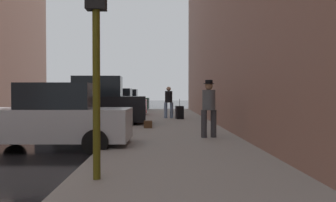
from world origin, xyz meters
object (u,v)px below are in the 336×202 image
at_px(parked_red_hatchback, 114,103).
at_px(duffel_bag, 148,124).
at_px(traffic_light, 96,16).
at_px(parked_dark_green_sedan, 123,101).
at_px(pedestrian_in_jeans, 169,100).
at_px(rolling_suitcase, 180,112).
at_px(pedestrian_with_beanie, 209,106).
at_px(parked_silver_sedan, 53,118).
at_px(parked_black_suv, 95,104).
at_px(fire_hydrant, 138,113).

relative_size(parked_red_hatchback, duffel_bag, 9.61).
relative_size(parked_red_hatchback, traffic_light, 1.18).
relative_size(parked_dark_green_sedan, pedestrian_in_jeans, 2.47).
height_order(pedestrian_in_jeans, rolling_suitcase, pedestrian_in_jeans).
bearing_deg(duffel_bag, traffic_light, -93.71).
height_order(parked_red_hatchback, pedestrian_with_beanie, pedestrian_with_beanie).
height_order(parked_silver_sedan, pedestrian_in_jeans, pedestrian_in_jeans).
height_order(parked_black_suv, traffic_light, traffic_light).
xyz_separation_m(pedestrian_with_beanie, rolling_suitcase, (-0.45, 8.16, -0.65)).
bearing_deg(rolling_suitcase, parked_black_suv, -141.93).
xyz_separation_m(parked_dark_green_sedan, rolling_suitcase, (3.93, -10.14, -0.36)).
bearing_deg(fire_hydrant, parked_silver_sedan, -101.56).
bearing_deg(pedestrian_in_jeans, traffic_light, -96.07).
bearing_deg(traffic_light, pedestrian_in_jeans, 83.93).
xyz_separation_m(parked_red_hatchback, pedestrian_in_jeans, (3.37, -3.29, 0.26)).
distance_m(parked_red_hatchback, duffel_bag, 9.18).
bearing_deg(pedestrian_with_beanie, rolling_suitcase, 93.19).
distance_m(parked_red_hatchback, traffic_light, 17.77).
bearing_deg(parked_dark_green_sedan, traffic_light, -85.54).
bearing_deg(parked_silver_sedan, pedestrian_in_jeans, 71.68).
bearing_deg(parked_dark_green_sedan, fire_hydrant, -80.57).
height_order(parked_silver_sedan, fire_hydrant, parked_silver_sedan).
height_order(parked_black_suv, parked_red_hatchback, parked_black_suv).
xyz_separation_m(traffic_light, pedestrian_with_beanie, (2.53, 5.49, -1.62)).
bearing_deg(rolling_suitcase, pedestrian_with_beanie, -86.81).
bearing_deg(pedestrian_in_jeans, parked_red_hatchback, 135.71).
xyz_separation_m(parked_silver_sedan, pedestrian_with_beanie, (4.39, 1.39, 0.29)).
height_order(parked_red_hatchback, parked_dark_green_sedan, same).
distance_m(traffic_light, pedestrian_in_jeans, 14.46).
relative_size(pedestrian_with_beanie, rolling_suitcase, 1.71).
bearing_deg(parked_red_hatchback, duffel_bag, -74.69).
relative_size(pedestrian_in_jeans, duffel_bag, 3.89).
xyz_separation_m(pedestrian_in_jeans, pedestrian_with_beanie, (1.01, -8.79, 0.03)).
relative_size(parked_silver_sedan, parked_dark_green_sedan, 1.01).
bearing_deg(pedestrian_in_jeans, parked_silver_sedan, -108.32).
height_order(parked_silver_sedan, parked_black_suv, parked_black_suv).
height_order(parked_black_suv, duffel_bag, parked_black_suv).
relative_size(parked_dark_green_sedan, pedestrian_with_beanie, 2.38).
relative_size(parked_black_suv, traffic_light, 1.30).
relative_size(parked_dark_green_sedan, rolling_suitcase, 4.06).
xyz_separation_m(parked_dark_green_sedan, duffel_bag, (2.42, -15.05, -0.56)).
bearing_deg(parked_dark_green_sedan, pedestrian_with_beanie, -76.51).
distance_m(parked_silver_sedan, traffic_light, 4.89).
distance_m(parked_dark_green_sedan, duffel_bag, 15.25).
height_order(pedestrian_in_jeans, pedestrian_with_beanie, pedestrian_with_beanie).
distance_m(fire_hydrant, pedestrian_in_jeans, 2.16).
relative_size(parked_black_suv, parked_dark_green_sedan, 1.10).
relative_size(parked_black_suv, parked_red_hatchback, 1.10).
distance_m(rolling_suitcase, duffel_bag, 5.15).
bearing_deg(fire_hydrant, traffic_light, -89.78).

